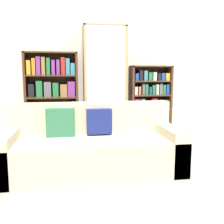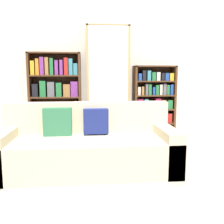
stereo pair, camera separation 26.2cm
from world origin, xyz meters
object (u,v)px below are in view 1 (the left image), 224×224
bookshelf_left (52,98)px  couch (92,147)px  wine_bottle (141,135)px  bookshelf_right (150,103)px  display_cabinet (105,84)px

bookshelf_left → couch: bearing=-70.1°
couch → wine_bottle: (0.99, 1.14, -0.14)m
bookshelf_left → wine_bottle: bearing=-16.1°
couch → bookshelf_right: bearing=51.0°
display_cabinet → bookshelf_right: 0.97m
bookshelf_left → display_cabinet: (0.97, -0.01, 0.26)m
couch → wine_bottle: size_ratio=5.88×
bookshelf_left → wine_bottle: 1.75m
display_cabinet → wine_bottle: size_ratio=5.60×
bookshelf_right → wine_bottle: bookshelf_right is taller
display_cabinet → wine_bottle: (0.60, -0.44, -0.89)m
couch → bookshelf_right: 2.08m
display_cabinet → wine_bottle: display_cabinet is taller
display_cabinet → wine_bottle: 1.16m
bookshelf_right → wine_bottle: 0.75m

